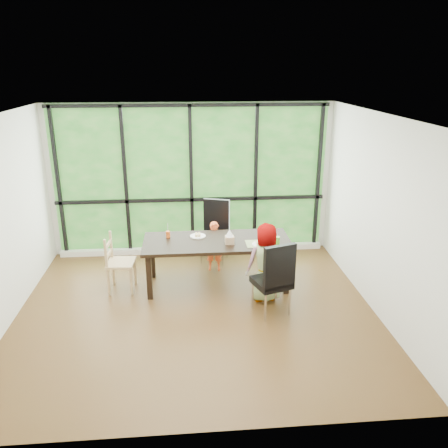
{
  "coord_description": "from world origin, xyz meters",
  "views": [
    {
      "loc": [
        -0.1,
        -5.63,
        3.29
      ],
      "look_at": [
        0.45,
        0.69,
        1.05
      ],
      "focal_mm": 36.25,
      "sensor_mm": 36.0,
      "label": 1
    }
  ],
  "objects_px": {
    "chair_interior_leather": "(272,277)",
    "plate_near": "(260,244)",
    "tissue_box": "(230,240)",
    "green_cup": "(277,241)",
    "chair_window_leather": "(214,232)",
    "chair_end_beech": "(121,263)",
    "child_older": "(265,263)",
    "plate_far": "(198,236)",
    "child_toddler": "(215,246)",
    "orange_cup": "(168,234)",
    "dining_table": "(217,263)"
  },
  "relations": [
    {
      "from": "dining_table",
      "to": "chair_window_leather",
      "type": "xyz_separation_m",
      "value": [
        0.02,
        0.93,
        0.17
      ]
    },
    {
      "from": "plate_near",
      "to": "green_cup",
      "type": "height_order",
      "value": "green_cup"
    },
    {
      "from": "dining_table",
      "to": "plate_near",
      "type": "xyz_separation_m",
      "value": [
        0.63,
        -0.23,
        0.38
      ]
    },
    {
      "from": "chair_interior_leather",
      "to": "plate_near",
      "type": "xyz_separation_m",
      "value": [
        -0.05,
        0.67,
        0.22
      ]
    },
    {
      "from": "chair_window_leather",
      "to": "orange_cup",
      "type": "distance_m",
      "value": 1.09
    },
    {
      "from": "child_toddler",
      "to": "chair_interior_leather",
      "type": "bearing_deg",
      "value": -56.14
    },
    {
      "from": "dining_table",
      "to": "tissue_box",
      "type": "distance_m",
      "value": 0.49
    },
    {
      "from": "chair_interior_leather",
      "to": "chair_end_beech",
      "type": "height_order",
      "value": "chair_interior_leather"
    },
    {
      "from": "green_cup",
      "to": "tissue_box",
      "type": "bearing_deg",
      "value": 170.05
    },
    {
      "from": "tissue_box",
      "to": "plate_near",
      "type": "bearing_deg",
      "value": -12.17
    },
    {
      "from": "dining_table",
      "to": "chair_interior_leather",
      "type": "bearing_deg",
      "value": -52.56
    },
    {
      "from": "child_older",
      "to": "green_cup",
      "type": "xyz_separation_m",
      "value": [
        0.22,
        0.27,
        0.23
      ]
    },
    {
      "from": "child_older",
      "to": "plate_near",
      "type": "bearing_deg",
      "value": -90.72
    },
    {
      "from": "chair_window_leather",
      "to": "chair_end_beech",
      "type": "height_order",
      "value": "chair_window_leather"
    },
    {
      "from": "chair_window_leather",
      "to": "child_older",
      "type": "xyz_separation_m",
      "value": [
        0.65,
        -1.45,
        0.05
      ]
    },
    {
      "from": "chair_interior_leather",
      "to": "plate_far",
      "type": "height_order",
      "value": "chair_interior_leather"
    },
    {
      "from": "child_older",
      "to": "chair_end_beech",
      "type": "bearing_deg",
      "value": -19.64
    },
    {
      "from": "child_toddler",
      "to": "orange_cup",
      "type": "relative_size",
      "value": 8.23
    },
    {
      "from": "chair_end_beech",
      "to": "tissue_box",
      "type": "bearing_deg",
      "value": -89.69
    },
    {
      "from": "child_toddler",
      "to": "green_cup",
      "type": "height_order",
      "value": "green_cup"
    },
    {
      "from": "chair_interior_leather",
      "to": "plate_near",
      "type": "relative_size",
      "value": 4.31
    },
    {
      "from": "plate_far",
      "to": "plate_near",
      "type": "bearing_deg",
      "value": -24.87
    },
    {
      "from": "chair_window_leather",
      "to": "child_toddler",
      "type": "relative_size",
      "value": 1.27
    },
    {
      "from": "chair_end_beech",
      "to": "tissue_box",
      "type": "height_order",
      "value": "chair_end_beech"
    },
    {
      "from": "chair_window_leather",
      "to": "child_toddler",
      "type": "bearing_deg",
      "value": -75.63
    },
    {
      "from": "green_cup",
      "to": "orange_cup",
      "type": "bearing_deg",
      "value": 164.42
    },
    {
      "from": "plate_far",
      "to": "plate_near",
      "type": "relative_size",
      "value": 0.98
    },
    {
      "from": "plate_near",
      "to": "orange_cup",
      "type": "distance_m",
      "value": 1.45
    },
    {
      "from": "green_cup",
      "to": "tissue_box",
      "type": "xyz_separation_m",
      "value": [
        -0.7,
        0.12,
        -0.01
      ]
    },
    {
      "from": "chair_window_leather",
      "to": "child_toddler",
      "type": "height_order",
      "value": "chair_window_leather"
    },
    {
      "from": "child_toddler",
      "to": "child_older",
      "type": "relative_size",
      "value": 0.72
    },
    {
      "from": "child_older",
      "to": "plate_near",
      "type": "relative_size",
      "value": 4.69
    },
    {
      "from": "orange_cup",
      "to": "tissue_box",
      "type": "xyz_separation_m",
      "value": [
        0.93,
        -0.33,
        0.01
      ]
    },
    {
      "from": "chair_end_beech",
      "to": "child_older",
      "type": "xyz_separation_m",
      "value": [
        2.13,
        -0.49,
        0.14
      ]
    },
    {
      "from": "chair_end_beech",
      "to": "orange_cup",
      "type": "distance_m",
      "value": 0.83
    },
    {
      "from": "plate_far",
      "to": "tissue_box",
      "type": "distance_m",
      "value": 0.57
    },
    {
      "from": "plate_near",
      "to": "green_cup",
      "type": "bearing_deg",
      "value": -5.81
    },
    {
      "from": "orange_cup",
      "to": "tissue_box",
      "type": "height_order",
      "value": "tissue_box"
    },
    {
      "from": "chair_interior_leather",
      "to": "child_older",
      "type": "distance_m",
      "value": 0.38
    },
    {
      "from": "child_toddler",
      "to": "tissue_box",
      "type": "height_order",
      "value": "tissue_box"
    },
    {
      "from": "chair_window_leather",
      "to": "plate_far",
      "type": "relative_size",
      "value": 4.4
    },
    {
      "from": "dining_table",
      "to": "orange_cup",
      "type": "relative_size",
      "value": 21.74
    },
    {
      "from": "plate_near",
      "to": "green_cup",
      "type": "relative_size",
      "value": 1.91
    },
    {
      "from": "chair_interior_leather",
      "to": "tissue_box",
      "type": "bearing_deg",
      "value": -75.27
    },
    {
      "from": "chair_end_beech",
      "to": "green_cup",
      "type": "distance_m",
      "value": 2.39
    },
    {
      "from": "green_cup",
      "to": "child_older",
      "type": "bearing_deg",
      "value": -129.13
    },
    {
      "from": "child_toddler",
      "to": "plate_far",
      "type": "xyz_separation_m",
      "value": [
        -0.29,
        -0.37,
        0.33
      ]
    },
    {
      "from": "chair_end_beech",
      "to": "child_toddler",
      "type": "distance_m",
      "value": 1.58
    },
    {
      "from": "child_toddler",
      "to": "plate_far",
      "type": "relative_size",
      "value": 3.47
    },
    {
      "from": "plate_near",
      "to": "tissue_box",
      "type": "height_order",
      "value": "tissue_box"
    }
  ]
}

